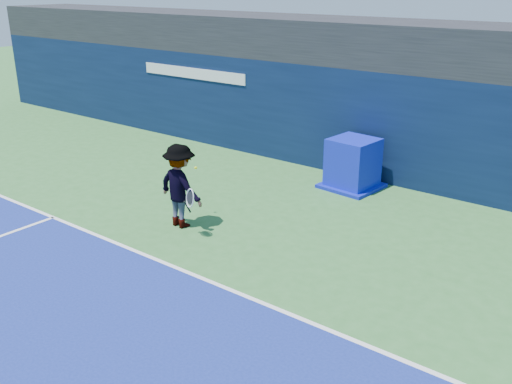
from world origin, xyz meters
TOP-DOWN VIEW (x-y plane):
  - ground at (0.00, 0.00)m, footprint 80.00×80.00m
  - baseline at (0.00, 3.00)m, footprint 24.00×0.10m
  - stadium_band at (0.00, 11.50)m, footprint 36.00×3.00m
  - back_wall_assembly at (-0.00, 10.50)m, footprint 36.00×1.03m
  - equipment_cart at (-0.44, 9.19)m, footprint 1.53×1.53m
  - tennis_player at (-2.27, 4.55)m, footprint 1.41×0.81m
  - tennis_ball at (-2.42, 5.22)m, footprint 0.07×0.07m

SIDE VIEW (x-z plane):
  - ground at x=0.00m, z-range 0.00..0.00m
  - baseline at x=0.00m, z-range 0.01..0.01m
  - equipment_cart at x=-0.44m, z-range -0.06..1.29m
  - tennis_player at x=-2.27m, z-range 0.00..1.92m
  - tennis_ball at x=-2.42m, z-range 1.15..1.22m
  - back_wall_assembly at x=0.00m, z-range 0.00..3.00m
  - stadium_band at x=0.00m, z-range 3.00..4.20m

